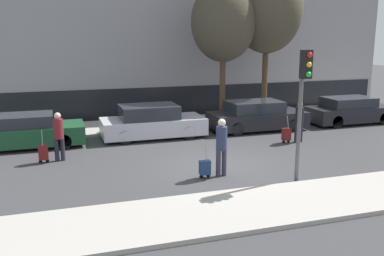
# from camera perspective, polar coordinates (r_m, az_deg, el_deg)

# --- Properties ---
(ground_plane) EXTENTS (80.00, 80.00, 0.00)m
(ground_plane) POSITION_cam_1_polar(r_m,az_deg,el_deg) (14.48, 3.19, -5.06)
(ground_plane) COLOR #38383A
(sidewalk_near) EXTENTS (28.00, 2.50, 0.12)m
(sidewalk_near) POSITION_cam_1_polar(r_m,az_deg,el_deg) (11.25, 10.19, -10.14)
(sidewalk_near) COLOR #A39E93
(sidewalk_near) RESTS_ON ground_plane
(sidewalk_far) EXTENTS (28.00, 3.00, 0.12)m
(sidewalk_far) POSITION_cam_1_polar(r_m,az_deg,el_deg) (20.94, -3.72, 0.56)
(sidewalk_far) COLOR #A39E93
(sidewalk_far) RESTS_ON ground_plane
(parked_car_0) EXTENTS (4.38, 1.79, 1.31)m
(parked_car_0) POSITION_cam_1_polar(r_m,az_deg,el_deg) (17.90, -21.36, -0.46)
(parked_car_0) COLOR #194728
(parked_car_0) RESTS_ON ground_plane
(parked_car_1) EXTENTS (4.37, 1.87, 1.41)m
(parked_car_1) POSITION_cam_1_polar(r_m,az_deg,el_deg) (18.33, -5.35, 0.75)
(parked_car_1) COLOR #B7BABF
(parked_car_1) RESTS_ON ground_plane
(parked_car_2) EXTENTS (4.46, 1.84, 1.36)m
(parked_car_2) POSITION_cam_1_polar(r_m,az_deg,el_deg) (19.93, 8.60, 1.55)
(parked_car_2) COLOR black
(parked_car_2) RESTS_ON ground_plane
(parked_car_3) EXTENTS (4.36, 1.76, 1.31)m
(parked_car_3) POSITION_cam_1_polar(r_m,az_deg,el_deg) (22.63, 20.31, 2.16)
(parked_car_3) COLOR black
(parked_car_3) RESTS_ON ground_plane
(pedestrian_left) EXTENTS (0.35, 0.34, 1.72)m
(pedestrian_left) POSITION_cam_1_polar(r_m,az_deg,el_deg) (15.49, -17.36, -0.72)
(pedestrian_left) COLOR #23232D
(pedestrian_left) RESTS_ON ground_plane
(trolley_left) EXTENTS (0.34, 0.29, 1.16)m
(trolley_left) POSITION_cam_1_polar(r_m,az_deg,el_deg) (15.56, -19.22, -3.11)
(trolley_left) COLOR maroon
(trolley_left) RESTS_ON ground_plane
(pedestrian_center) EXTENTS (0.35, 0.34, 1.82)m
(pedestrian_center) POSITION_cam_1_polar(r_m,az_deg,el_deg) (13.20, 3.96, -2.09)
(pedestrian_center) COLOR #383347
(pedestrian_center) RESTS_ON ground_plane
(trolley_center) EXTENTS (0.34, 0.29, 1.10)m
(trolley_center) POSITION_cam_1_polar(r_m,az_deg,el_deg) (13.18, 1.73, -5.29)
(trolley_center) COLOR navy
(trolley_center) RESTS_ON ground_plane
(pedestrian_right) EXTENTS (0.35, 0.34, 1.68)m
(pedestrian_right) POSITION_cam_1_polar(r_m,az_deg,el_deg) (17.95, 14.12, 1.13)
(pedestrian_right) COLOR #23232D
(pedestrian_right) RESTS_ON ground_plane
(trolley_right) EXTENTS (0.34, 0.29, 1.14)m
(trolley_right) POSITION_cam_1_polar(r_m,az_deg,el_deg) (17.82, 12.46, -0.82)
(trolley_right) COLOR maroon
(trolley_right) RESTS_ON ground_plane
(traffic_light) EXTENTS (0.28, 0.47, 3.92)m
(traffic_light) POSITION_cam_1_polar(r_m,az_deg,el_deg) (12.58, 14.60, 4.92)
(traffic_light) COLOR #515154
(traffic_light) RESTS_ON ground_plane
(bare_tree_near_crossing) EXTENTS (3.06, 3.06, 6.66)m
(bare_tree_near_crossing) POSITION_cam_1_polar(r_m,az_deg,el_deg) (20.69, 4.20, 13.88)
(bare_tree_near_crossing) COLOR #4C3826
(bare_tree_near_crossing) RESTS_ON sidewalk_far
(bare_tree_down_street) EXTENTS (3.44, 3.44, 7.49)m
(bare_tree_down_street) POSITION_cam_1_polar(r_m,az_deg,el_deg) (21.86, 9.98, 15.23)
(bare_tree_down_street) COLOR #4C3826
(bare_tree_down_street) RESTS_ON sidewalk_far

